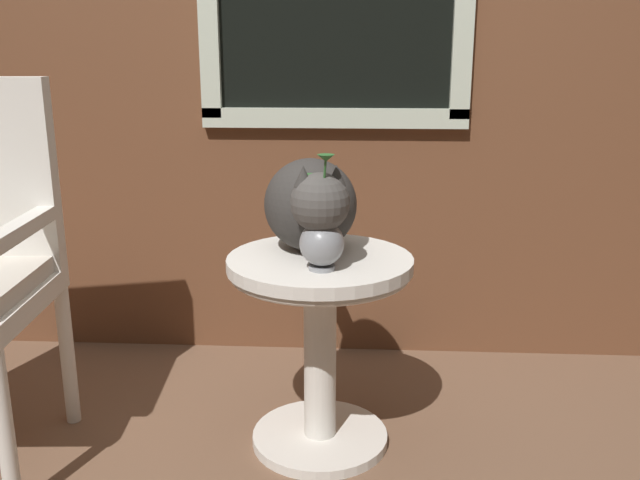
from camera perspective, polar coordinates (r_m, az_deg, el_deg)
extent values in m
plane|color=brown|center=(2.06, -6.84, -18.57)|extent=(6.00, 6.00, 0.00)
cube|color=brown|center=(2.59, -4.26, 18.71)|extent=(4.00, 0.04, 2.60)
cube|color=beige|center=(2.54, 1.19, 10.00)|extent=(0.96, 0.03, 0.07)
cylinder|color=silver|center=(2.18, 0.00, -15.90)|extent=(0.41, 0.41, 0.03)
cylinder|color=silver|center=(2.05, 0.00, -9.32)|extent=(0.09, 0.09, 0.52)
cylinder|color=silver|center=(1.95, 0.00, -1.91)|extent=(0.53, 0.53, 0.03)
torus|color=silver|center=(1.96, 0.00, -2.68)|extent=(0.51, 0.51, 0.02)
cylinder|color=silver|center=(1.96, -24.48, -14.22)|extent=(0.04, 0.04, 0.45)
cylinder|color=silver|center=(2.33, -20.06, -8.91)|extent=(0.04, 0.04, 0.45)
cube|color=silver|center=(1.99, -23.48, 0.82)|extent=(0.08, 0.46, 0.04)
ellipsoid|color=#33302D|center=(1.99, -0.79, 2.93)|extent=(0.32, 0.34, 0.27)
sphere|color=#494643|center=(1.80, 0.00, 3.10)|extent=(0.16, 0.16, 0.16)
cone|color=#33302D|center=(1.78, -1.38, 5.28)|extent=(0.05, 0.05, 0.06)
cone|color=#33302D|center=(1.80, 1.37, 5.35)|extent=(0.05, 0.05, 0.06)
cylinder|color=#33302D|center=(2.21, -1.49, 2.04)|extent=(0.11, 0.27, 0.06)
cylinder|color=gray|center=(1.84, 0.15, -2.26)|extent=(0.07, 0.07, 0.01)
ellipsoid|color=gray|center=(1.82, 0.15, -0.30)|extent=(0.12, 0.12, 0.12)
cylinder|color=gray|center=(1.80, 0.15, 1.72)|extent=(0.07, 0.07, 0.04)
torus|color=gray|center=(1.80, 0.15, 2.37)|extent=(0.08, 0.08, 0.01)
cylinder|color=#2D662D|center=(1.80, -0.31, 3.76)|extent=(0.04, 0.03, 0.09)
cone|color=#2D662D|center=(1.80, -0.76, 5.15)|extent=(0.04, 0.04, 0.02)
cylinder|color=#2D662D|center=(1.80, 0.17, 3.66)|extent=(0.01, 0.03, 0.08)
cone|color=#2D662D|center=(1.80, 0.19, 4.94)|extent=(0.04, 0.04, 0.02)
cylinder|color=#2D662D|center=(1.77, 0.32, 4.53)|extent=(0.02, 0.04, 0.15)
cone|color=#2D662D|center=(1.74, 0.49, 6.76)|extent=(0.04, 0.04, 0.02)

